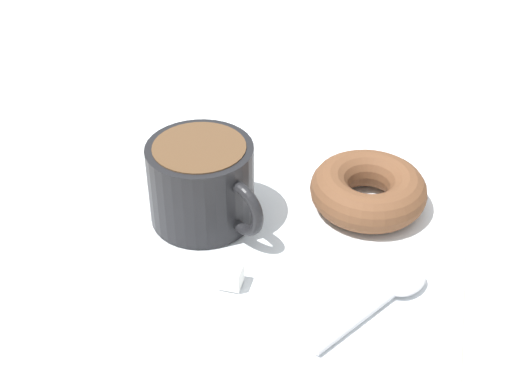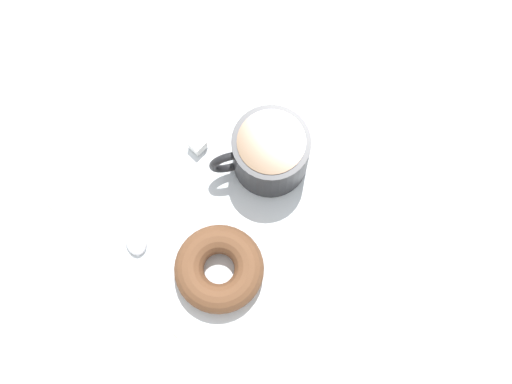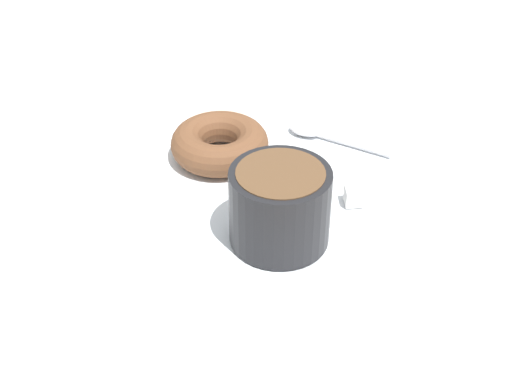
# 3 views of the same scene
# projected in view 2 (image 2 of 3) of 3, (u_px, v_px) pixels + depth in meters

# --- Properties ---
(ground_plane) EXTENTS (1.20, 1.20, 0.02)m
(ground_plane) POSITION_uv_depth(u_px,v_px,m) (259.00, 189.00, 0.84)
(ground_plane) COLOR beige
(napkin) EXTENTS (0.35, 0.35, 0.00)m
(napkin) POSITION_uv_depth(u_px,v_px,m) (256.00, 197.00, 0.82)
(napkin) COLOR white
(napkin) RESTS_ON ground_plane
(coffee_cup) EXTENTS (0.11, 0.09, 0.07)m
(coffee_cup) POSITION_uv_depth(u_px,v_px,m) (269.00, 152.00, 0.80)
(coffee_cup) COLOR black
(coffee_cup) RESTS_ON napkin
(donut) EXTENTS (0.10, 0.10, 0.03)m
(donut) POSITION_uv_depth(u_px,v_px,m) (219.00, 269.00, 0.78)
(donut) COLOR brown
(donut) RESTS_ON napkin
(spoon) EXTENTS (0.08, 0.10, 0.01)m
(spoon) POSITION_uv_depth(u_px,v_px,m) (134.00, 228.00, 0.81)
(spoon) COLOR silver
(spoon) RESTS_ON napkin
(sugar_cube) EXTENTS (0.02, 0.02, 0.02)m
(sugar_cube) POSITION_uv_depth(u_px,v_px,m) (197.00, 145.00, 0.83)
(sugar_cube) COLOR white
(sugar_cube) RESTS_ON napkin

